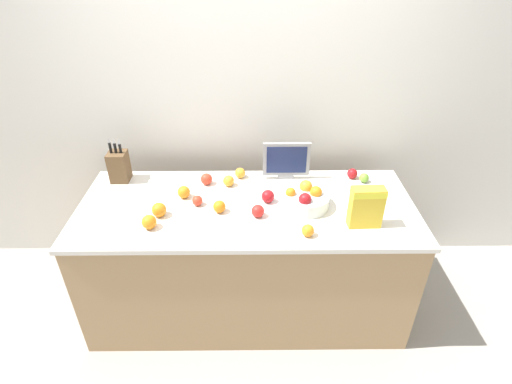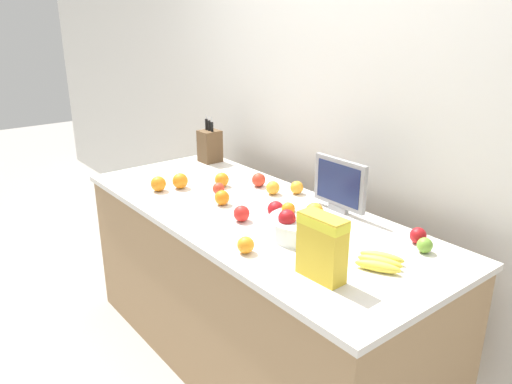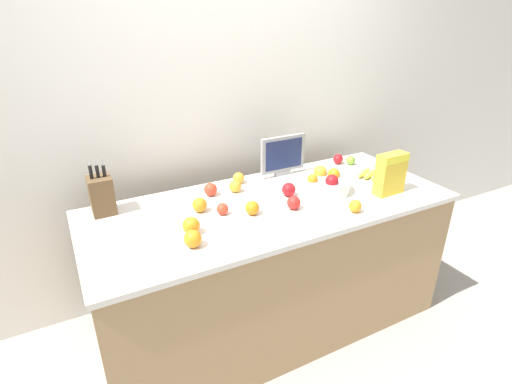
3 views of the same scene
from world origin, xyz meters
TOP-DOWN VIEW (x-y plane):
  - ground_plane at (0.00, 0.00)m, footprint 14.00×14.00m
  - wall_back at (0.00, 0.65)m, footprint 9.00×0.06m
  - counter at (0.00, 0.00)m, footprint 2.10×0.86m
  - knife_block at (-0.87, 0.32)m, footprint 0.12×0.13m
  - small_monitor at (0.27, 0.33)m, footprint 0.32×0.03m
  - cereal_box at (0.68, -0.21)m, footprint 0.19×0.09m
  - fruit_bowl at (0.36, -0.01)m, footprint 0.29×0.29m
  - banana_bunch at (0.76, 0.03)m, footprint 0.22×0.19m
  - apple_middle at (0.13, 0.03)m, footprint 0.08×0.08m
  - apple_rear at (0.73, 0.32)m, footprint 0.07×0.07m
  - apple_front at (0.80, 0.27)m, footprint 0.06×0.06m
  - apple_by_knife_block at (-0.30, 0.00)m, footprint 0.07×0.07m
  - apple_leftmost at (-0.27, 0.25)m, footprint 0.08×0.08m
  - apple_near_bananas at (0.07, -0.12)m, footprint 0.08×0.08m
  - orange_front_center at (-0.40, 0.09)m, footprint 0.08×0.08m
  - orange_front_right at (-0.16, -0.07)m, footprint 0.08×0.08m
  - orange_back_center at (-0.05, 0.34)m, footprint 0.07×0.07m
  - orange_by_cereal at (-0.12, 0.23)m, footprint 0.07×0.07m
  - orange_near_bowl at (0.34, -0.31)m, footprint 0.07×0.07m
  - orange_mid_left at (-0.55, -0.23)m, footprint 0.08×0.08m
  - orange_front_left at (-0.52, -0.11)m, footprint 0.09×0.09m

SIDE VIEW (x-z plane):
  - ground_plane at x=0.00m, z-range 0.00..0.00m
  - counter at x=0.00m, z-range 0.00..0.87m
  - banana_bunch at x=0.76m, z-range 0.87..0.91m
  - apple_front at x=0.80m, z-range 0.87..0.93m
  - apple_by_knife_block at x=-0.30m, z-range 0.87..0.93m
  - apple_rear at x=0.73m, z-range 0.87..0.94m
  - orange_near_bowl at x=0.34m, z-range 0.87..0.94m
  - orange_back_center at x=-0.05m, z-range 0.87..0.94m
  - orange_by_cereal at x=-0.12m, z-range 0.87..0.94m
  - orange_front_right at x=-0.16m, z-range 0.87..0.95m
  - apple_near_bananas at x=0.07m, z-range 0.87..0.95m
  - apple_leftmost at x=-0.27m, z-range 0.87..0.95m
  - orange_front_center at x=-0.40m, z-range 0.87..0.95m
  - apple_middle at x=0.13m, z-range 0.87..0.95m
  - orange_mid_left at x=-0.55m, z-range 0.87..0.95m
  - orange_front_left at x=-0.52m, z-range 0.87..0.96m
  - fruit_bowl at x=0.36m, z-range 0.85..0.99m
  - knife_block at x=-0.87m, z-range 0.82..1.13m
  - cereal_box at x=0.68m, z-range 0.88..1.13m
  - small_monitor at x=0.27m, z-range 0.88..1.15m
  - wall_back at x=0.00m, z-range 0.00..2.60m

